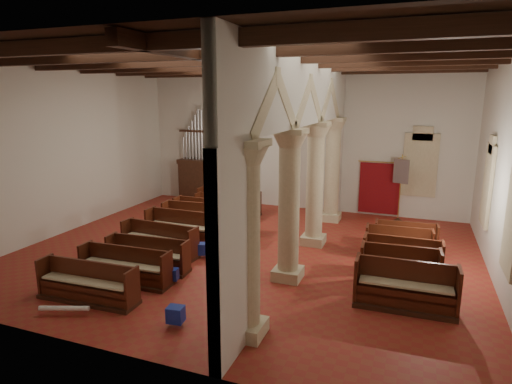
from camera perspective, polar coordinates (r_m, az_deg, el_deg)
The scene contains 33 objects.
floor at distance 13.79m, azimuth -1.21°, elevation -8.00°, with size 14.00×14.00×0.00m, color maroon.
ceiling at distance 12.95m, azimuth -1.34°, elevation 17.68°, with size 14.00×14.00×0.00m, color #331B11.
wall_back at distance 18.70m, azimuth 5.66°, elevation 6.88°, with size 14.00×0.02×6.00m, color beige.
wall_front at distance 7.90m, azimuth -17.76°, elevation -1.62°, with size 14.00×0.02×6.00m, color beige.
wall_left at distance 16.93m, azimuth -23.93°, elevation 5.25°, with size 0.02×12.00×6.00m, color beige.
wall_right at distance 12.30m, azimuth 30.61°, elevation 2.17°, with size 0.02×12.00×6.00m, color beige.
ceiling_beams at distance 12.94m, azimuth -1.34°, elevation 16.89°, with size 13.80×11.80×0.30m, color #3B1E13, non-canonical shape.
arcade at distance 12.41m, azimuth 6.50°, elevation 6.56°, with size 0.90×11.90×6.00m.
window_right_b at distance 14.87m, azimuth 28.64°, elevation 0.77°, with size 0.03×1.00×2.20m, color #377D5D.
window_back at distance 18.14m, azimuth 21.04°, elevation 3.37°, with size 1.00×0.03×2.20m, color #377D5D.
pipe_organ at distance 20.11m, azimuth -7.31°, elevation 2.55°, with size 2.10×0.85×4.40m.
lectern at distance 17.87m, azimuth -0.76°, elevation -1.63°, with size 0.48×0.49×1.10m.
dossal_curtain at distance 18.31m, azimuth 16.10°, elevation 0.50°, with size 1.80×0.07×2.17m.
processional_banner at distance 17.81m, azimuth 18.54°, elevation -1.09°, with size 0.58×0.75×2.67m.
hymnal_box_a at distance 9.73m, azimuth -10.68°, elevation -15.73°, with size 0.35×0.29×0.35m, color navy.
hymnal_box_b at distance 11.75m, azimuth -11.10°, elevation -10.71°, with size 0.30×0.25×0.30m, color navy.
hymnal_box_c at distance 13.37m, azimuth -7.09°, elevation -7.51°, with size 0.35×0.29×0.35m, color #16309A.
tube_heater_a at distance 10.96m, azimuth -24.22°, elevation -13.96°, with size 0.11×0.11×1.14m, color white.
tube_heater_b at distance 11.88m, azimuth -19.98°, elevation -11.49°, with size 0.09×0.09×0.91m, color white.
nave_pew_0 at distance 11.36m, azimuth -21.50°, elevation -11.87°, with size 2.61×0.75×0.97m.
nave_pew_1 at distance 12.07m, azimuth -17.03°, elevation -10.06°, with size 2.60×0.75×0.96m.
nave_pew_2 at distance 12.72m, azimuth -14.22°, elevation -8.71°, with size 2.48×0.79×0.95m.
nave_pew_3 at distance 13.78m, azimuth -12.74°, elevation -6.87°, with size 2.60×0.83×1.01m.
nave_pew_4 at distance 14.71m, azimuth -9.33°, elevation -5.36°, with size 2.89×0.74×1.08m.
nave_pew_5 at distance 15.49m, azimuth -6.68°, elevation -4.32°, with size 3.28×0.96×1.11m.
nave_pew_6 at distance 16.16m, azimuth -5.69°, elevation -3.60°, with size 3.18×0.74×1.09m.
nave_pew_7 at distance 17.36m, azimuth -4.34°, elevation -2.55°, with size 2.50×0.82×0.97m.
nave_pew_8 at distance 18.12m, azimuth -3.67°, elevation -1.83°, with size 2.82×0.85×1.02m.
aisle_pew_0 at distance 10.81m, azimuth 19.21°, elevation -12.61°, with size 2.32×0.81×1.14m.
aisle_pew_1 at distance 11.80m, azimuth 18.54°, elevation -10.40°, with size 2.00×0.84×1.11m.
aisle_pew_2 at distance 12.59m, azimuth 18.83°, elevation -9.01°, with size 2.09×0.74×1.08m.
aisle_pew_3 at distance 13.73m, azimuth 18.42°, elevation -7.25°, with size 1.98×0.78×1.01m.
aisle_pew_4 at distance 14.35m, azimuth 19.27°, elevation -6.46°, with size 1.93×0.79×1.01m.
Camera 1 is at (4.83, -11.97, 4.87)m, focal length 30.00 mm.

